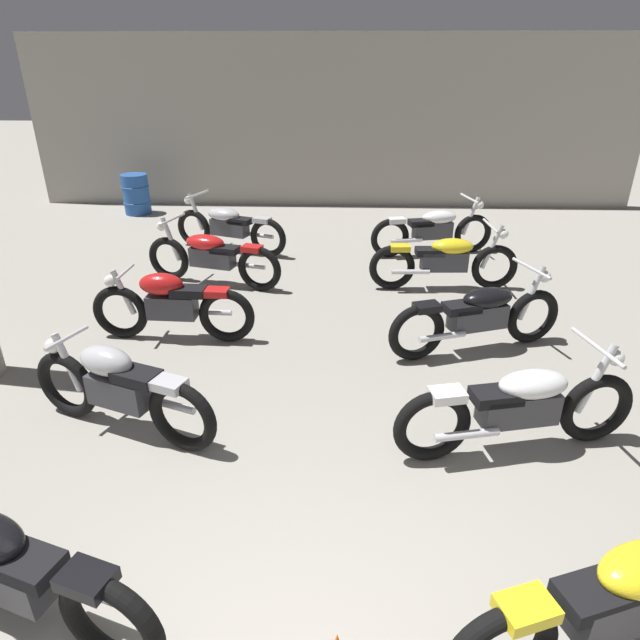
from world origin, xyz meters
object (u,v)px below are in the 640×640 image
(motorcycle_left_row_0, at_px, (0,566))
(motorcycle_right_row_0, at_px, (626,599))
(motorcycle_right_row_1, at_px, (520,406))
(motorcycle_left_row_3, at_px, (212,256))
(oil_drum, at_px, (136,194))
(motorcycle_left_row_4, at_px, (229,226))
(motorcycle_left_row_1, at_px, (119,388))
(motorcycle_right_row_2, at_px, (479,315))
(motorcycle_right_row_3, at_px, (445,260))
(motorcycle_right_row_4, at_px, (433,229))
(motorcycle_left_row_2, at_px, (171,304))

(motorcycle_left_row_0, relative_size, motorcycle_right_row_0, 1.01)
(motorcycle_right_row_1, bearing_deg, motorcycle_right_row_0, -88.60)
(motorcycle_left_row_3, xyz_separation_m, oil_drum, (-2.56, 4.10, -0.03))
(motorcycle_left_row_4, bearing_deg, motorcycle_left_row_1, -89.82)
(oil_drum, bearing_deg, motorcycle_right_row_1, -52.50)
(motorcycle_right_row_2, height_order, motorcycle_right_row_3, same)
(motorcycle_left_row_3, height_order, oil_drum, motorcycle_left_row_3)
(motorcycle_right_row_2, height_order, motorcycle_right_row_4, same)
(motorcycle_right_row_3, xyz_separation_m, motorcycle_right_row_4, (0.06, 1.58, 0.00))
(motorcycle_right_row_3, distance_m, motorcycle_right_row_4, 1.58)
(motorcycle_left_row_4, height_order, oil_drum, motorcycle_left_row_4)
(motorcycle_left_row_1, bearing_deg, motorcycle_right_row_3, 45.91)
(motorcycle_left_row_1, bearing_deg, oil_drum, 108.22)
(motorcycle_right_row_1, bearing_deg, motorcycle_right_row_3, 90.22)
(motorcycle_left_row_4, relative_size, oil_drum, 2.44)
(motorcycle_right_row_0, height_order, oil_drum, motorcycle_right_row_0)
(motorcycle_left_row_1, bearing_deg, motorcycle_right_row_0, -28.97)
(motorcycle_right_row_4, bearing_deg, motorcycle_right_row_0, -90.03)
(oil_drum, bearing_deg, motorcycle_left_row_4, -44.98)
(motorcycle_left_row_3, height_order, motorcycle_right_row_1, same)
(motorcycle_left_row_1, distance_m, motorcycle_left_row_3, 3.60)
(motorcycle_right_row_3, bearing_deg, motorcycle_left_row_4, 155.05)
(oil_drum, bearing_deg, motorcycle_left_row_3, -57.99)
(motorcycle_right_row_0, bearing_deg, motorcycle_left_row_0, 178.85)
(motorcycle_right_row_4, bearing_deg, motorcycle_left_row_4, 179.48)
(motorcycle_right_row_2, bearing_deg, motorcycle_right_row_3, 92.08)
(motorcycle_left_row_0, bearing_deg, motorcycle_right_row_3, 57.69)
(motorcycle_left_row_2, distance_m, motorcycle_right_row_1, 4.02)
(motorcycle_left_row_4, relative_size, motorcycle_right_row_1, 0.97)
(motorcycle_left_row_2, bearing_deg, motorcycle_right_row_4, 43.03)
(motorcycle_left_row_2, bearing_deg, motorcycle_right_row_1, -28.80)
(motorcycle_left_row_1, xyz_separation_m, oil_drum, (-2.53, 7.69, -0.03))
(motorcycle_left_row_3, bearing_deg, motorcycle_right_row_1, -47.26)
(motorcycle_left_row_2, height_order, motorcycle_left_row_3, motorcycle_left_row_3)
(motorcycle_right_row_4, bearing_deg, motorcycle_right_row_3, -92.27)
(motorcycle_left_row_4, xyz_separation_m, oil_drum, (-2.52, 2.51, -0.03))
(motorcycle_right_row_4, distance_m, oil_drum, 6.56)
(motorcycle_left_row_4, distance_m, motorcycle_right_row_0, 7.95)
(motorcycle_right_row_1, bearing_deg, motorcycle_left_row_0, -153.14)
(motorcycle_right_row_4, bearing_deg, motorcycle_left_row_3, -156.01)
(motorcycle_left_row_2, relative_size, motorcycle_right_row_0, 0.95)
(motorcycle_left_row_3, distance_m, motorcycle_right_row_1, 5.07)
(motorcycle_left_row_1, height_order, motorcycle_right_row_1, motorcycle_right_row_1)
(motorcycle_right_row_0, height_order, motorcycle_right_row_4, same)
(motorcycle_right_row_1, relative_size, motorcycle_right_row_4, 1.00)
(motorcycle_right_row_4, bearing_deg, motorcycle_left_row_2, -136.97)
(motorcycle_left_row_0, distance_m, motorcycle_right_row_2, 4.99)
(motorcycle_left_row_4, distance_m, oil_drum, 3.56)
(motorcycle_left_row_3, bearing_deg, motorcycle_left_row_2, -92.77)
(oil_drum, bearing_deg, motorcycle_right_row_4, -22.84)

